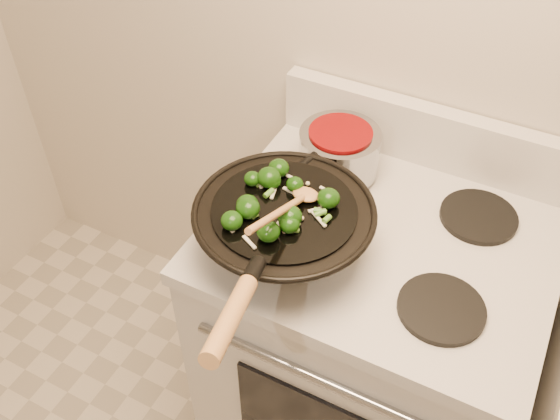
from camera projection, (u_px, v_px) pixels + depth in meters
The scene contains 5 objects.
stove at pixel (365, 344), 1.74m from camera, with size 0.78×0.67×1.08m.
wok at pixel (283, 228), 1.33m from camera, with size 0.39×0.64×0.24m.
stirfry at pixel (274, 201), 1.29m from camera, with size 0.22×0.25×0.05m.
wooden_spoon at pixel (290, 205), 1.25m from camera, with size 0.06×0.26×0.11m.
saucepan at pixel (339, 151), 1.53m from camera, with size 0.20×0.32×0.12m.
Camera 1 is at (-0.00, 0.18, 1.95)m, focal length 40.00 mm.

